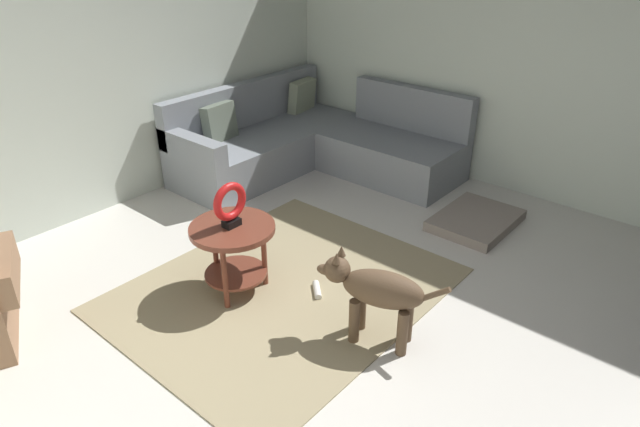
# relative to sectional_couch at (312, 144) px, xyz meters

# --- Properties ---
(ground_plane) EXTENTS (6.00, 6.00, 0.10)m
(ground_plane) POSITION_rel_sectional_couch_xyz_m (-1.99, -2.02, -0.34)
(ground_plane) COLOR silver
(wall_back) EXTENTS (6.00, 0.12, 2.70)m
(wall_back) POSITION_rel_sectional_couch_xyz_m (-1.99, 0.92, 1.06)
(wall_back) COLOR silver
(wall_back) RESTS_ON ground_plane
(wall_right) EXTENTS (0.12, 6.00, 2.70)m
(wall_right) POSITION_rel_sectional_couch_xyz_m (0.95, -2.02, 1.06)
(wall_right) COLOR silver
(wall_right) RESTS_ON ground_plane
(area_rug) EXTENTS (2.30, 1.90, 0.01)m
(area_rug) POSITION_rel_sectional_couch_xyz_m (-1.84, -1.32, -0.28)
(area_rug) COLOR tan
(area_rug) RESTS_ON ground_plane
(sectional_couch) EXTENTS (2.20, 2.25, 0.88)m
(sectional_couch) POSITION_rel_sectional_couch_xyz_m (0.00, 0.00, 0.00)
(sectional_couch) COLOR gray
(sectional_couch) RESTS_ON ground_plane
(side_table) EXTENTS (0.60, 0.60, 0.54)m
(side_table) POSITION_rel_sectional_couch_xyz_m (-2.06, -1.06, 0.13)
(side_table) COLOR brown
(side_table) RESTS_ON ground_plane
(torus_sculpture) EXTENTS (0.28, 0.08, 0.33)m
(torus_sculpture) POSITION_rel_sectional_couch_xyz_m (-2.06, -1.06, 0.42)
(torus_sculpture) COLOR black
(torus_sculpture) RESTS_ON side_table
(dog_bed_mat) EXTENTS (0.80, 0.60, 0.09)m
(dog_bed_mat) POSITION_rel_sectional_couch_xyz_m (-0.01, -1.94, -0.24)
(dog_bed_mat) COLOR gray
(dog_bed_mat) RESTS_ON ground_plane
(dog) EXTENTS (0.38, 0.82, 0.63)m
(dog) POSITION_rel_sectional_couch_xyz_m (-1.85, -2.14, 0.09)
(dog) COLOR brown
(dog) RESTS_ON ground_plane
(dog_toy_rope) EXTENTS (0.17, 0.17, 0.05)m
(dog_toy_rope) POSITION_rel_sectional_couch_xyz_m (-1.70, -1.54, -0.26)
(dog_toy_rope) COLOR silver
(dog_toy_rope) RESTS_ON ground_plane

